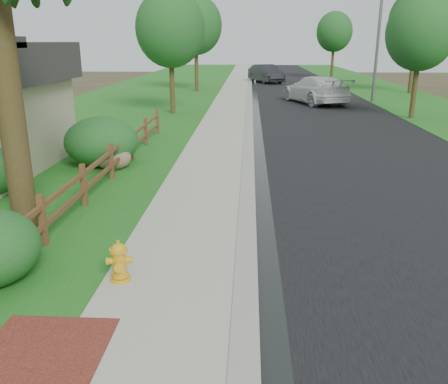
# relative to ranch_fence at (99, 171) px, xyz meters

# --- Properties ---
(ground) EXTENTS (120.00, 120.00, 0.00)m
(ground) POSITION_rel_ranch_fence_xyz_m (3.60, -6.40, -0.62)
(ground) COLOR #3A301F
(road) EXTENTS (8.00, 90.00, 0.02)m
(road) POSITION_rel_ranch_fence_xyz_m (8.20, 28.60, -0.61)
(road) COLOR black
(road) RESTS_ON ground
(curb) EXTENTS (0.40, 90.00, 0.12)m
(curb) POSITION_rel_ranch_fence_xyz_m (4.00, 28.60, -0.56)
(curb) COLOR gray
(curb) RESTS_ON ground
(wet_gutter) EXTENTS (0.50, 90.00, 0.00)m
(wet_gutter) POSITION_rel_ranch_fence_xyz_m (4.35, 28.60, -0.60)
(wet_gutter) COLOR black
(wet_gutter) RESTS_ON road
(sidewalk) EXTENTS (2.20, 90.00, 0.10)m
(sidewalk) POSITION_rel_ranch_fence_xyz_m (2.70, 28.60, -0.57)
(sidewalk) COLOR #ABA995
(sidewalk) RESTS_ON ground
(grass_strip) EXTENTS (1.60, 90.00, 0.06)m
(grass_strip) POSITION_rel_ranch_fence_xyz_m (0.80, 28.60, -0.59)
(grass_strip) COLOR #1B5317
(grass_strip) RESTS_ON ground
(lawn_near) EXTENTS (9.00, 90.00, 0.04)m
(lawn_near) POSITION_rel_ranch_fence_xyz_m (-4.40, 28.60, -0.60)
(lawn_near) COLOR #1B5317
(lawn_near) RESTS_ON ground
(verge_far) EXTENTS (6.00, 90.00, 0.04)m
(verge_far) POSITION_rel_ranch_fence_xyz_m (15.10, 28.60, -0.60)
(verge_far) COLOR #1B5317
(verge_far) RESTS_ON ground
(brick_patch) EXTENTS (1.60, 2.40, 0.11)m
(brick_patch) POSITION_rel_ranch_fence_xyz_m (1.40, -7.40, -0.56)
(brick_patch) COLOR maroon
(brick_patch) RESTS_ON ground
(ranch_fence) EXTENTS (0.12, 16.92, 1.10)m
(ranch_fence) POSITION_rel_ranch_fence_xyz_m (0.00, 0.00, 0.00)
(ranch_fence) COLOR #50371A
(ranch_fence) RESTS_ON ground
(fire_hydrant) EXTENTS (0.48, 0.38, 0.72)m
(fire_hydrant) POSITION_rel_ranch_fence_xyz_m (1.90, -5.05, -0.19)
(fire_hydrant) COLOR gold
(fire_hydrant) RESTS_ON sidewalk
(white_suv) EXTENTS (4.40, 6.55, 1.76)m
(white_suv) POSITION_rel_ranch_fence_xyz_m (8.32, 19.89, 0.28)
(white_suv) COLOR silver
(white_suv) RESTS_ON road
(dark_car_mid) EXTENTS (1.86, 4.13, 1.37)m
(dark_car_mid) POSITION_rel_ranch_fence_xyz_m (9.67, 26.88, 0.09)
(dark_car_mid) COLOR black
(dark_car_mid) RESTS_ON road
(dark_car_far) EXTENTS (3.68, 5.56, 1.73)m
(dark_car_far) POSITION_rel_ranch_fence_xyz_m (5.60, 36.32, 0.27)
(dark_car_far) COLOR black
(dark_car_far) RESTS_ON road
(streetlight) EXTENTS (2.24, 0.99, 10.07)m
(streetlight) POSITION_rel_ranch_fence_xyz_m (12.12, 20.70, 5.09)
(streetlight) COLOR slate
(streetlight) RESTS_ON ground
(boulder) EXTENTS (1.39, 1.20, 0.79)m
(boulder) POSITION_rel_ranch_fence_xyz_m (-0.30, 2.37, -0.22)
(boulder) COLOR brown
(boulder) RESTS_ON ground
(shrub_d) EXTENTS (3.03, 3.03, 1.61)m
(shrub_d) POSITION_rel_ranch_fence_xyz_m (-0.78, 2.88, 0.19)
(shrub_d) COLOR #1B491A
(shrub_d) RESTS_ON ground
(tree_near_left) EXTENTS (3.74, 3.74, 6.63)m
(tree_near_left) POSITION_rel_ranch_fence_xyz_m (-0.30, 14.63, 3.94)
(tree_near_left) COLOR #332815
(tree_near_left) RESTS_ON ground
(tree_near_right) EXTENTS (3.48, 3.48, 6.27)m
(tree_near_right) POSITION_rel_ranch_fence_xyz_m (12.60, 13.59, 3.73)
(tree_near_right) COLOR #332815
(tree_near_right) RESTS_ON ground
(tree_mid_left) EXTENTS (4.15, 4.15, 7.42)m
(tree_mid_left) POSITION_rel_ranch_fence_xyz_m (-0.32, 27.32, 4.50)
(tree_mid_left) COLOR #332815
(tree_mid_left) RESTS_ON ground
(tree_mid_right) EXTENTS (4.30, 4.30, 7.80)m
(tree_mid_right) POSITION_rel_ranch_fence_xyz_m (16.60, 26.60, 4.80)
(tree_mid_right) COLOR #332815
(tree_mid_right) RESTS_ON ground
(tree_far_right) EXTENTS (3.79, 3.79, 6.99)m
(tree_far_right) POSITION_rel_ranch_fence_xyz_m (12.88, 41.41, 4.27)
(tree_far_right) COLOR #332815
(tree_far_right) RESTS_ON ground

